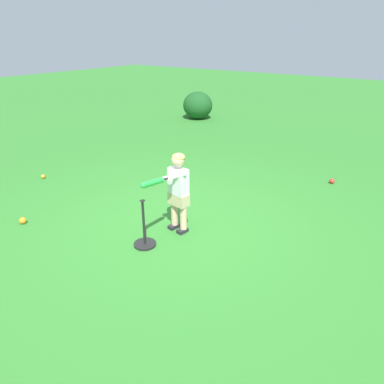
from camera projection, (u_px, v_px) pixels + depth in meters
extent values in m
plane|color=#2D7528|center=(178.00, 227.00, 4.90)|extent=(40.00, 40.00, 0.00)
cube|color=#232328|center=(182.00, 231.00, 4.75)|extent=(0.11, 0.16, 0.05)
cylinder|color=#DBB28E|center=(183.00, 218.00, 4.68)|extent=(0.09, 0.09, 0.34)
cube|color=#232328|center=(174.00, 226.00, 4.85)|extent=(0.11, 0.16, 0.05)
cylinder|color=#DBB28E|center=(174.00, 214.00, 4.79)|extent=(0.09, 0.09, 0.34)
cube|color=#C6B284|center=(179.00, 199.00, 4.64)|extent=(0.29, 0.19, 0.16)
cube|color=white|center=(178.00, 181.00, 4.53)|extent=(0.27, 0.18, 0.34)
sphere|color=#DBB28E|center=(178.00, 160.00, 4.42)|extent=(0.17, 0.17, 0.17)
ellipsoid|color=tan|center=(178.00, 158.00, 4.41)|extent=(0.20, 0.20, 0.11)
sphere|color=green|center=(170.00, 178.00, 4.41)|extent=(0.04, 0.04, 0.04)
cylinder|color=black|center=(166.00, 179.00, 4.33)|extent=(0.03, 0.14, 0.05)
cylinder|color=green|center=(153.00, 183.00, 4.14)|extent=(0.08, 0.35, 0.11)
sphere|color=green|center=(143.00, 185.00, 4.00)|extent=(0.07, 0.07, 0.07)
cylinder|color=white|center=(174.00, 177.00, 4.40)|extent=(0.28, 0.24, 0.14)
cylinder|color=white|center=(170.00, 175.00, 4.45)|extent=(0.23, 0.29, 0.14)
sphere|color=orange|center=(23.00, 221.00, 4.96)|extent=(0.10, 0.10, 0.10)
sphere|color=orange|center=(43.00, 176.00, 6.51)|extent=(0.08, 0.08, 0.08)
sphere|color=red|center=(332.00, 181.00, 6.29)|extent=(0.09, 0.09, 0.09)
cylinder|color=black|center=(145.00, 244.00, 4.46)|extent=(0.28, 0.28, 0.03)
cylinder|color=black|center=(144.00, 224.00, 4.35)|extent=(0.03, 0.03, 0.55)
cone|color=black|center=(142.00, 202.00, 4.23)|extent=(0.07, 0.07, 0.04)
ellipsoid|color=#194C1E|center=(198.00, 105.00, 10.95)|extent=(0.91, 0.88, 0.82)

